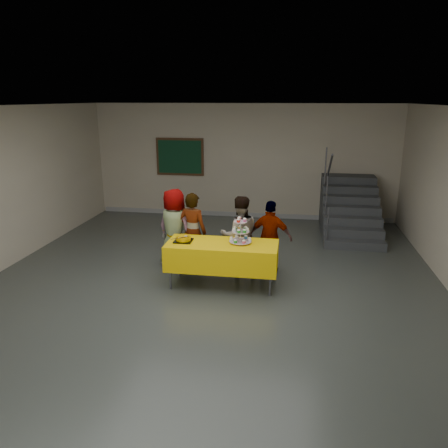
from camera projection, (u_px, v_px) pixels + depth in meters
The scene contains 10 objects.
room_shell at pixel (205, 166), 6.65m from camera, with size 10.00×10.04×3.02m.
bake_table at pixel (222, 255), 7.42m from camera, with size 1.88×0.78×0.77m.
cupcake_stand at pixel (241, 233), 7.33m from camera, with size 0.38×0.38×0.44m.
bear_cake at pixel (183, 238), 7.44m from camera, with size 0.32×0.36×0.12m.
schoolchild_a at pixel (175, 228), 8.26m from camera, with size 0.74×0.48×1.51m, color slate.
schoolchild_b at pixel (193, 232), 8.08m from camera, with size 0.54×0.35×1.48m, color slate.
schoolchild_c at pixel (240, 235), 7.93m from camera, with size 0.71×0.55×1.46m, color slate.
schoolchild_d at pixel (271, 237), 7.96m from camera, with size 0.80×0.33×1.36m, color slate.
staircase at pixel (349, 211), 10.59m from camera, with size 1.30×2.40×2.04m.
noticeboard at pixel (180, 157), 11.75m from camera, with size 1.30×0.05×1.00m.
Camera 1 is at (1.35, -6.48, 3.13)m, focal length 35.00 mm.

